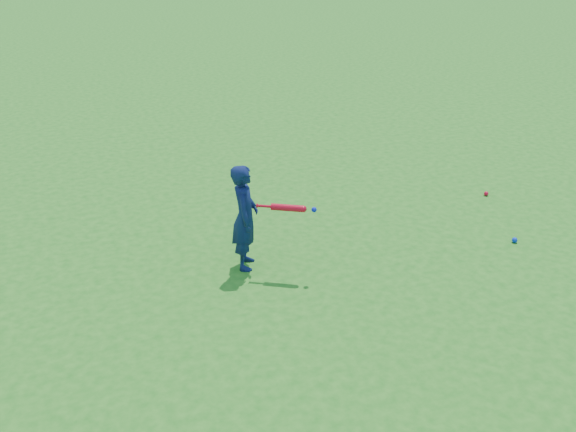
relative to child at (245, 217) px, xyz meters
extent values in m
plane|color=#206818|center=(0.52, 0.32, -0.63)|extent=(80.00, 80.00, 0.00)
imported|color=#0F1946|center=(0.00, 0.00, 0.00)|extent=(0.45, 0.54, 1.26)
sphere|color=red|center=(3.95, 0.71, -0.60)|extent=(0.07, 0.07, 0.07)
sphere|color=#0C2ECF|center=(3.34, -0.68, -0.59)|extent=(0.07, 0.07, 0.07)
cylinder|color=red|center=(0.11, -0.12, 0.18)|extent=(0.04, 0.05, 0.05)
cylinder|color=red|center=(0.18, -0.16, 0.18)|extent=(0.16, 0.12, 0.03)
cylinder|color=red|center=(0.40, -0.30, 0.18)|extent=(0.35, 0.25, 0.08)
sphere|color=red|center=(0.56, -0.39, 0.18)|extent=(0.08, 0.08, 0.08)
sphere|color=#0B1BC3|center=(0.66, -0.45, 0.18)|extent=(0.06, 0.06, 0.06)
camera|label=1|loc=(-1.96, -6.35, 3.10)|focal=40.00mm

